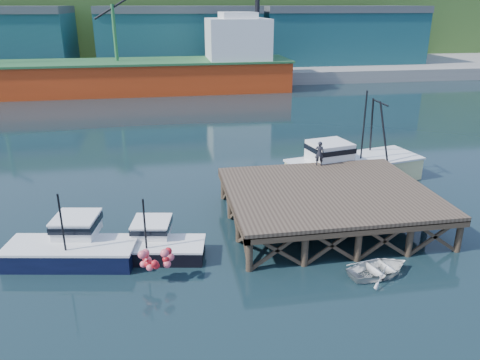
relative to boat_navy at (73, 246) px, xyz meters
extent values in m
plane|color=black|center=(8.99, 2.12, -0.82)|extent=(300.00, 300.00, 0.00)
cube|color=brown|center=(14.49, 2.12, 1.18)|extent=(12.00, 10.00, 0.25)
cube|color=#473828|center=(14.49, -2.73, 0.93)|extent=(12.00, 0.30, 0.35)
cylinder|color=#473828|center=(8.79, -2.58, -0.02)|extent=(0.36, 0.36, 2.60)
cylinder|color=#473828|center=(20.19, -2.58, -0.02)|extent=(0.36, 0.36, 2.60)
cylinder|color=#473828|center=(8.79, 6.82, -0.02)|extent=(0.36, 0.36, 2.60)
cylinder|color=#473828|center=(20.19, 6.82, -0.02)|extent=(0.36, 0.36, 2.60)
cube|color=gray|center=(8.99, 72.12, 0.18)|extent=(160.00, 40.00, 2.00)
cube|color=#1A4B56|center=(8.99, 67.12, 5.68)|extent=(28.00, 16.00, 9.00)
cube|color=#1A4B56|center=(38.99, 67.12, 5.68)|extent=(30.00, 16.00, 9.00)
cube|color=#C23812|center=(-3.01, 50.12, 1.38)|extent=(55.00, 9.50, 4.40)
cube|color=#26592D|center=(-3.01, 50.12, 3.68)|extent=(55.50, 10.00, 0.30)
cube|color=silver|center=(16.99, 50.12, 6.68)|extent=(9.00, 9.00, 6.00)
cube|color=silver|center=(16.99, 50.12, 9.98)|extent=(5.00, 7.00, 1.20)
cylinder|color=black|center=(19.99, 50.12, 11.68)|extent=(0.70, 0.70, 2.50)
cube|color=#2D511E|center=(8.99, 102.12, 10.18)|extent=(220.00, 50.00, 22.00)
cube|color=black|center=(-0.05, -0.30, -0.33)|extent=(6.73, 3.40, 1.00)
cube|color=silver|center=(-0.05, -0.30, 0.20)|extent=(6.87, 3.47, 0.13)
cube|color=silver|center=(0.15, 0.84, 0.67)|extent=(2.42, 2.42, 1.00)
cube|color=black|center=(0.15, 0.84, 0.89)|extent=(2.56, 2.56, 0.33)
cylinder|color=black|center=(-0.16, -0.93, 1.72)|extent=(0.10, 0.10, 3.10)
cube|color=black|center=(3.87, -0.42, -0.43)|extent=(5.95, 3.05, 0.79)
cube|color=silver|center=(3.87, -0.42, -0.02)|extent=(6.07, 3.11, 0.10)
cube|color=silver|center=(4.04, 0.59, 0.35)|extent=(2.19, 2.19, 0.79)
cube|color=black|center=(4.04, 0.59, 0.53)|extent=(2.31, 2.31, 0.26)
cylinder|color=black|center=(3.77, -0.98, 1.36)|extent=(0.10, 0.10, 2.79)
sphere|color=#E55462|center=(3.73, -2.86, 0.14)|extent=(0.37, 0.37, 0.37)
sphere|color=#E55462|center=(4.51, -2.68, 0.31)|extent=(0.37, 0.37, 0.37)
sphere|color=red|center=(4.17, -3.12, 0.49)|extent=(0.37, 0.37, 0.37)
cube|color=#F0EA9B|center=(18.94, 8.62, -0.01)|extent=(10.43, 5.41, 1.63)
cube|color=silver|center=(18.94, 8.62, 0.85)|extent=(10.64, 5.62, 0.14)
cube|color=silver|center=(16.68, 8.62, 1.61)|extent=(3.17, 3.03, 1.63)
cube|color=black|center=(16.68, 8.62, 1.98)|extent=(3.28, 3.14, 0.36)
cylinder|color=black|center=(19.39, 8.62, 3.24)|extent=(0.12, 0.12, 5.42)
imported|color=silver|center=(15.01, -4.04, -0.48)|extent=(3.75, 3.05, 0.68)
imported|color=black|center=(15.38, 6.52, 2.15)|extent=(0.72, 0.59, 1.70)
camera|label=1|loc=(4.90, -22.53, 11.69)|focal=35.00mm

